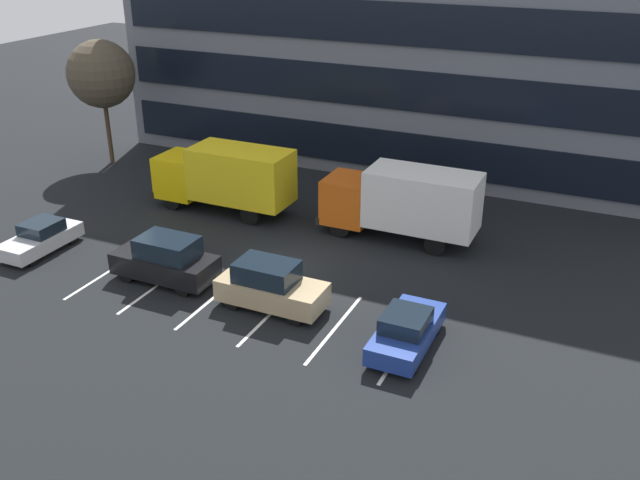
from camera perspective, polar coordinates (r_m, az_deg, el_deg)
ground_plane at (r=32.21m, az=-2.78°, el=-2.09°), size 120.00×120.00×0.00m
office_building at (r=45.69m, az=7.86°, el=17.66°), size 36.42×10.87×18.00m
lot_markings at (r=29.16m, az=-6.40°, el=-5.32°), size 14.14×5.40×0.01m
box_truck_orange at (r=34.29m, az=6.74°, el=3.21°), size 7.76×2.57×3.60m
box_truck_yellow_all at (r=37.75m, az=-7.70°, el=5.22°), size 7.74×2.56×3.59m
suv_black at (r=31.18m, az=-12.42°, el=-1.59°), size 4.60×1.95×2.08m
sedan_navy at (r=26.19m, az=7.04°, el=-7.31°), size 1.81×4.32×1.55m
sedan_silver at (r=35.83m, az=-21.76°, el=0.18°), size 1.70×4.07×1.46m
suv_tan at (r=28.50m, az=-4.04°, el=-3.76°), size 4.44×1.88×2.01m
bare_tree at (r=46.31m, az=-17.36°, el=12.74°), size 4.16×4.16×7.79m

